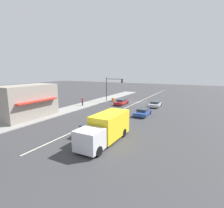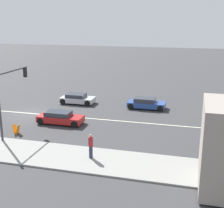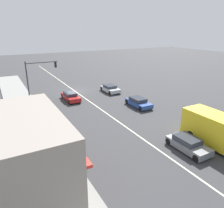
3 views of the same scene
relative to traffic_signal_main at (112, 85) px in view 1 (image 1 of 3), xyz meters
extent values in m
plane|color=#38383A|center=(-6.12, 16.37, -3.90)|extent=(160.00, 160.00, 0.00)
cube|color=gray|center=(2.88, 16.87, -3.84)|extent=(4.00, 73.00, 0.12)
cube|color=beige|center=(-6.12, -1.63, -3.90)|extent=(0.16, 60.00, 0.01)
cube|color=gray|center=(4.41, 19.61, -1.25)|extent=(4.37, 8.63, 5.07)
cube|color=red|center=(1.87, 19.61, -0.98)|extent=(0.70, 6.91, 0.20)
cylinder|color=#333338|center=(1.43, 0.01, -0.98)|extent=(0.18, 0.18, 5.60)
cylinder|color=#333338|center=(-0.82, 0.01, 1.52)|extent=(4.50, 0.12, 0.12)
cube|color=black|center=(-2.77, 0.01, 1.07)|extent=(0.28, 0.24, 0.84)
sphere|color=red|center=(-2.77, -0.12, 1.34)|extent=(0.18, 0.18, 0.18)
sphere|color=gold|center=(-2.77, -0.12, 1.07)|extent=(0.18, 0.18, 0.18)
sphere|color=green|center=(-2.77, -0.12, 0.80)|extent=(0.18, 0.18, 0.18)
cylinder|color=#282D42|center=(2.69, 7.97, -3.33)|extent=(0.26, 0.26, 0.90)
cylinder|color=maroon|center=(2.69, 7.97, -2.55)|extent=(0.34, 0.34, 0.66)
sphere|color=tan|center=(2.69, 7.97, -2.11)|extent=(0.22, 0.22, 0.22)
cube|color=orange|center=(-0.44, -0.01, -3.47)|extent=(0.45, 0.21, 0.84)
cube|color=orange|center=(-0.44, 0.31, -3.47)|extent=(0.45, 0.21, 0.84)
cube|color=silver|center=(-11.12, 24.94, -2.68)|extent=(2.28, 2.20, 1.90)
cube|color=yellow|center=(-11.12, 21.09, -2.33)|extent=(2.40, 5.10, 2.60)
cylinder|color=black|center=(-12.20, 25.14, -3.45)|extent=(0.28, 0.90, 0.90)
cylinder|color=black|center=(-10.04, 25.14, -3.45)|extent=(0.28, 0.90, 0.90)
cylinder|color=black|center=(-12.20, 19.84, -3.45)|extent=(0.28, 0.90, 0.90)
cylinder|color=black|center=(-10.04, 19.84, -3.45)|extent=(0.28, 0.90, 0.90)
cube|color=#AD1E1E|center=(-3.92, 2.72, -3.42)|extent=(1.70, 4.27, 0.59)
cube|color=#2D333D|center=(-3.92, 2.51, -2.92)|extent=(1.45, 2.35, 0.41)
cylinder|color=black|center=(-4.68, 4.42, -3.57)|extent=(0.22, 0.67, 0.67)
cylinder|color=black|center=(-3.17, 4.42, -3.57)|extent=(0.22, 0.67, 0.67)
cylinder|color=black|center=(-4.68, 1.02, -3.57)|extent=(0.22, 0.67, 0.67)
cylinder|color=black|center=(-3.17, 1.02, -3.57)|extent=(0.22, 0.67, 0.67)
cube|color=slate|center=(-8.32, 21.10, -3.44)|extent=(1.74, 3.92, 0.58)
cube|color=#2D333D|center=(-8.32, 20.91, -2.93)|extent=(1.48, 2.16, 0.45)
cylinder|color=black|center=(-9.09, 22.67, -3.60)|extent=(0.22, 0.60, 0.60)
cylinder|color=black|center=(-7.56, 22.67, -3.60)|extent=(0.22, 0.60, 0.60)
cylinder|color=black|center=(-9.09, 19.54, -3.60)|extent=(0.22, 0.60, 0.60)
cylinder|color=black|center=(-7.56, 19.54, -3.60)|extent=(0.22, 0.60, 0.60)
cube|color=#284793|center=(-11.12, 9.77, -3.43)|extent=(1.82, 4.08, 0.56)
cube|color=#2D333D|center=(-11.12, 9.56, -2.93)|extent=(1.55, 2.25, 0.44)
cylinder|color=black|center=(-11.94, 11.38, -3.57)|extent=(0.22, 0.67, 0.67)
cylinder|color=black|center=(-10.31, 11.38, -3.57)|extent=(0.22, 0.67, 0.67)
cylinder|color=black|center=(-11.94, 8.16, -3.57)|extent=(0.22, 0.67, 0.67)
cylinder|color=black|center=(-10.31, 8.16, -3.57)|extent=(0.22, 0.67, 0.67)
cube|color=#B7BABF|center=(-11.12, 1.67, -3.43)|extent=(1.89, 3.91, 0.56)
cube|color=#2D333D|center=(-11.12, 1.48, -2.95)|extent=(1.61, 2.15, 0.40)
cylinder|color=black|center=(-11.97, 3.18, -3.56)|extent=(0.22, 0.69, 0.69)
cylinder|color=black|center=(-10.28, 3.18, -3.56)|extent=(0.22, 0.69, 0.69)
cylinder|color=black|center=(-11.97, 0.16, -3.56)|extent=(0.22, 0.69, 0.69)
cylinder|color=black|center=(-10.28, 0.16, -3.56)|extent=(0.22, 0.69, 0.69)
camera|label=1|loc=(-19.90, 37.09, 3.44)|focal=28.00mm
camera|label=2|loc=(21.85, 14.64, 5.77)|focal=50.00mm
camera|label=3|loc=(5.52, 32.53, 6.22)|focal=35.00mm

